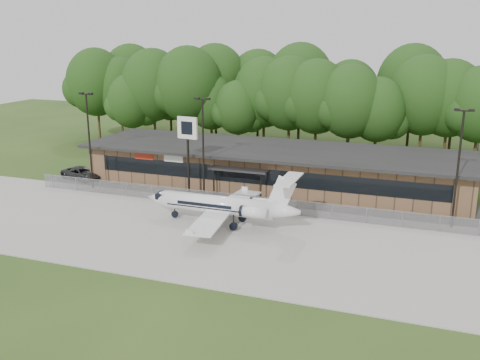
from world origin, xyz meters
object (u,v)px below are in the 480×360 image
at_px(suv, 82,173).
at_px(pole_sign, 188,137).
at_px(terminal, 274,166).
at_px(business_jet, 224,206).

height_order(suv, pole_sign, pole_sign).
bearing_deg(suv, terminal, -61.21).
distance_m(terminal, pole_sign, 10.67).
xyz_separation_m(terminal, suv, (-21.22, -4.84, -1.46)).
xyz_separation_m(business_jet, pole_sign, (-6.20, 6.18, 4.58)).
bearing_deg(suv, pole_sign, -83.11).
distance_m(terminal, suv, 21.81).
distance_m(business_jet, pole_sign, 9.88).
bearing_deg(business_jet, suv, 158.08).
xyz_separation_m(terminal, business_jet, (-0.57, -13.32, -0.45)).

